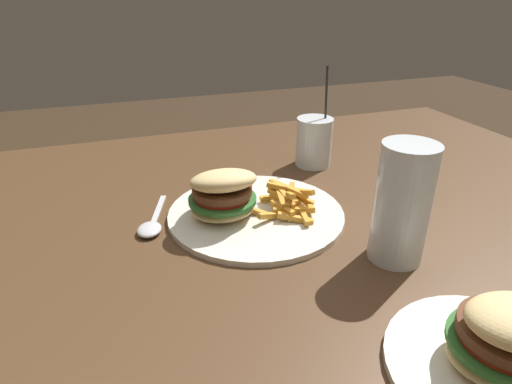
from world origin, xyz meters
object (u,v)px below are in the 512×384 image
at_px(meal_plate_near, 243,204).
at_px(juice_glass, 314,143).
at_px(beer_glass, 402,208).
at_px(spoon, 150,227).
at_px(meal_plate_far, 505,350).

height_order(meal_plate_near, juice_glass, juice_glass).
relative_size(meal_plate_near, juice_glass, 1.42).
relative_size(beer_glass, juice_glass, 0.83).
height_order(beer_glass, spoon, beer_glass).
relative_size(meal_plate_near, spoon, 1.96).
bearing_deg(beer_glass, meal_plate_near, -45.76).
xyz_separation_m(juice_glass, meal_plate_far, (0.08, 0.60, -0.01)).
bearing_deg(juice_glass, meal_plate_far, 82.73).
xyz_separation_m(meal_plate_near, meal_plate_far, (-0.15, 0.41, 0.01)).
bearing_deg(spoon, juice_glass, 132.16).
bearing_deg(meal_plate_far, meal_plate_near, -69.73).
xyz_separation_m(meal_plate_near, spoon, (0.16, -0.01, -0.02)).
xyz_separation_m(meal_plate_near, beer_glass, (-0.18, 0.19, 0.05)).
bearing_deg(beer_glass, juice_glass, -96.98).
height_order(meal_plate_near, spoon, meal_plate_near).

